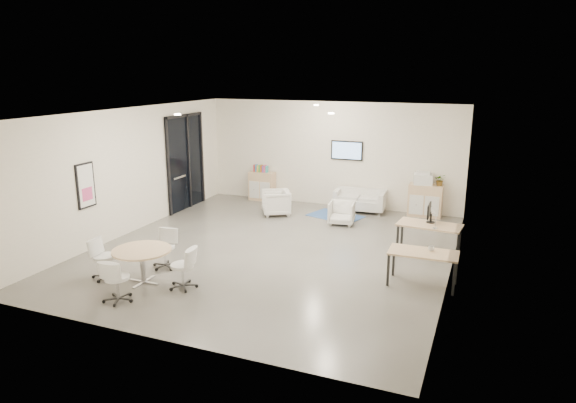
% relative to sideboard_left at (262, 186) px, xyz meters
% --- Properties ---
extents(room_shell, '(9.60, 10.60, 4.80)m').
position_rel_sideboard_left_xyz_m(room_shell, '(2.24, -4.26, 1.14)').
color(room_shell, '#53514B').
rests_on(room_shell, ground).
extents(glass_door, '(0.09, 1.90, 2.85)m').
position_rel_sideboard_left_xyz_m(glass_door, '(-1.71, -1.75, 1.04)').
color(glass_door, black).
rests_on(glass_door, room_shell).
extents(artwork, '(0.05, 0.54, 1.04)m').
position_rel_sideboard_left_xyz_m(artwork, '(-1.73, -5.86, 1.09)').
color(artwork, black).
rests_on(artwork, room_shell).
extents(wall_tv, '(0.98, 0.06, 0.58)m').
position_rel_sideboard_left_xyz_m(wall_tv, '(2.74, 0.20, 1.29)').
color(wall_tv, black).
rests_on(wall_tv, room_shell).
extents(ceiling_spots, '(3.14, 4.14, 0.03)m').
position_rel_sideboard_left_xyz_m(ceiling_spots, '(2.04, -3.43, 2.72)').
color(ceiling_spots, '#FFEAC6').
rests_on(ceiling_spots, room_shell).
extents(sideboard_left, '(0.82, 0.42, 0.92)m').
position_rel_sideboard_left_xyz_m(sideboard_left, '(0.00, 0.00, 0.00)').
color(sideboard_left, tan).
rests_on(sideboard_left, room_shell).
extents(sideboard_right, '(0.94, 0.45, 0.94)m').
position_rel_sideboard_left_xyz_m(sideboard_right, '(5.17, -0.01, 0.01)').
color(sideboard_right, tan).
rests_on(sideboard_right, room_shell).
extents(books, '(0.47, 0.14, 0.22)m').
position_rel_sideboard_left_xyz_m(books, '(-0.04, 0.00, 0.57)').
color(books, red).
rests_on(books, sideboard_left).
extents(printer, '(0.58, 0.51, 0.36)m').
position_rel_sideboard_left_xyz_m(printer, '(5.07, -0.01, 0.65)').
color(printer, white).
rests_on(printer, sideboard_right).
extents(loveseat, '(1.55, 0.85, 0.56)m').
position_rel_sideboard_left_xyz_m(loveseat, '(3.28, -0.14, -0.15)').
color(loveseat, silver).
rests_on(loveseat, room_shell).
extents(blue_rug, '(1.70, 1.38, 0.01)m').
position_rel_sideboard_left_xyz_m(blue_rug, '(2.78, -0.98, -0.45)').
color(blue_rug, '#2F5292').
rests_on(blue_rug, room_shell).
extents(armchair_left, '(1.01, 1.03, 0.80)m').
position_rel_sideboard_left_xyz_m(armchair_left, '(1.11, -1.45, -0.06)').
color(armchair_left, silver).
rests_on(armchair_left, room_shell).
extents(armchair_right, '(0.75, 0.71, 0.69)m').
position_rel_sideboard_left_xyz_m(armchair_right, '(3.16, -1.66, -0.11)').
color(armchair_right, silver).
rests_on(armchair_right, room_shell).
extents(desk_rear, '(1.46, 0.83, 0.73)m').
position_rel_sideboard_left_xyz_m(desk_rear, '(5.67, -3.27, 0.20)').
color(desk_rear, tan).
rests_on(desk_rear, room_shell).
extents(desk_front, '(1.33, 0.68, 0.69)m').
position_rel_sideboard_left_xyz_m(desk_front, '(5.77, -5.06, 0.16)').
color(desk_front, tan).
rests_on(desk_front, room_shell).
extents(monitor, '(0.20, 0.50, 0.44)m').
position_rel_sideboard_left_xyz_m(monitor, '(5.63, -3.12, 0.51)').
color(monitor, black).
rests_on(monitor, desk_rear).
extents(round_table, '(1.15, 1.15, 0.70)m').
position_rel_sideboard_left_xyz_m(round_table, '(0.63, -7.01, 0.16)').
color(round_table, tan).
rests_on(round_table, room_shell).
extents(meeting_chairs, '(2.36, 2.36, 0.82)m').
position_rel_sideboard_left_xyz_m(meeting_chairs, '(0.63, -7.01, -0.05)').
color(meeting_chairs, white).
rests_on(meeting_chairs, room_shell).
extents(plant_cabinet, '(0.35, 0.38, 0.26)m').
position_rel_sideboard_left_xyz_m(plant_cabinet, '(5.54, -0.03, 0.61)').
color(plant_cabinet, '#3F7F3F').
rests_on(plant_cabinet, sideboard_right).
extents(plant_floor, '(0.17, 0.30, 0.13)m').
position_rel_sideboard_left_xyz_m(plant_floor, '(-0.56, -6.73, -0.39)').
color(plant_floor, '#3F7F3F').
rests_on(plant_floor, room_shell).
extents(cup, '(0.13, 0.11, 0.11)m').
position_rel_sideboard_left_xyz_m(cup, '(5.90, -4.93, 0.29)').
color(cup, white).
rests_on(cup, desk_front).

